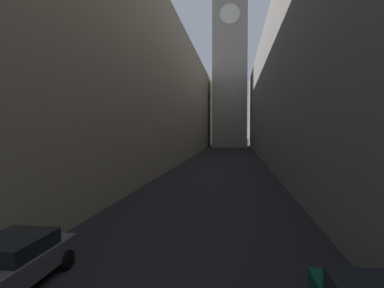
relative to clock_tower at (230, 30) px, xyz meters
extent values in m
plane|color=black|center=(0.00, -44.60, -31.14)|extent=(264.00, 264.00, 0.00)
cube|color=gray|center=(-12.35, -42.60, -21.79)|extent=(13.71, 108.00, 18.71)
cube|color=slate|center=(13.07, -42.60, -21.69)|extent=(15.13, 108.00, 18.92)
cube|color=gray|center=(0.00, 0.00, -10.58)|extent=(8.94, 8.94, 41.14)
cylinder|color=silver|center=(0.00, -4.52, 2.59)|extent=(5.01, 0.10, 5.01)
cube|color=#4C4C51|center=(-4.40, -80.21, -30.52)|extent=(1.74, 4.06, 0.63)
cube|color=black|center=(-4.40, -80.10, -29.98)|extent=(1.60, 2.14, 0.46)
cylinder|color=black|center=(-5.27, -78.83, -30.84)|extent=(0.22, 0.61, 0.61)
cylinder|color=black|center=(-3.53, -78.83, -30.84)|extent=(0.22, 0.61, 0.61)
camera|label=1|loc=(1.75, -88.36, -26.76)|focal=30.58mm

